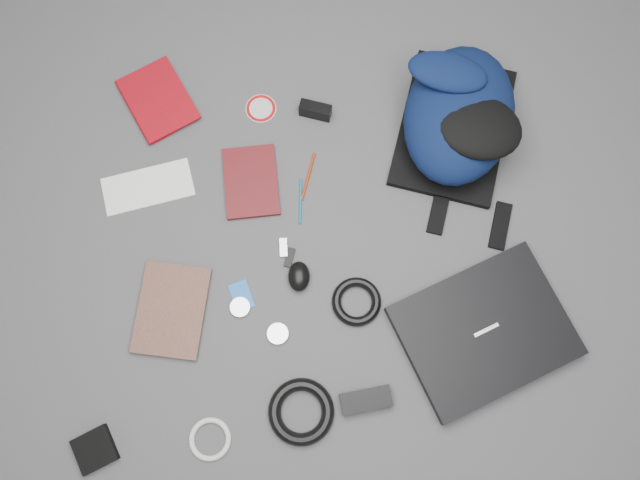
{
  "coord_description": "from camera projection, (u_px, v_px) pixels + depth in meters",
  "views": [
    {
      "loc": [
        -0.05,
        -0.39,
        1.61
      ],
      "look_at": [
        0.0,
        0.0,
        0.02
      ],
      "focal_mm": 35.0,
      "sensor_mm": 36.0,
      "label": 1
    }
  ],
  "objects": [
    {
      "name": "white_cable_coil",
      "position": [
        210.0,
        439.0,
        1.53
      ],
      "size": [
        0.14,
        0.14,
        0.01
      ],
      "primitive_type": "torus",
      "rotation": [
        0.0,
        0.0,
        0.43
      ],
      "color": "silver",
      "rests_on": "ground"
    },
    {
      "name": "laptop",
      "position": [
        484.0,
        331.0,
        1.58
      ],
      "size": [
        0.48,
        0.43,
        0.04
      ],
      "primitive_type": "cube",
      "rotation": [
        0.0,
        0.0,
        0.31
      ],
      "color": "black",
      "rests_on": "ground"
    },
    {
      "name": "pen_teal",
      "position": [
        300.0,
        201.0,
        1.68
      ],
      "size": [
        0.03,
        0.13,
        0.01
      ],
      "primitive_type": "cylinder",
      "rotation": [
        1.57,
        0.0,
        -0.14
      ],
      "color": "#0D667C",
      "rests_on": "ground"
    },
    {
      "name": "headphone_right",
      "position": [
        278.0,
        334.0,
        1.59
      ],
      "size": [
        0.07,
        0.07,
        0.01
      ],
      "primitive_type": "cylinder",
      "rotation": [
        0.0,
        0.0,
        -0.39
      ],
      "color": "silver",
      "rests_on": "ground"
    },
    {
      "name": "compact_camera",
      "position": [
        315.0,
        110.0,
        1.72
      ],
      "size": [
        0.09,
        0.06,
        0.05
      ],
      "primitive_type": "cube",
      "rotation": [
        0.0,
        0.0,
        -0.38
      ],
      "color": "black",
      "rests_on": "ground"
    },
    {
      "name": "mouse",
      "position": [
        299.0,
        276.0,
        1.61
      ],
      "size": [
        0.07,
        0.09,
        0.04
      ],
      "primitive_type": "ellipsoid",
      "rotation": [
        0.0,
        0.0,
        -0.12
      ],
      "color": "black",
      "rests_on": "ground"
    },
    {
      "name": "pen_red",
      "position": [
        308.0,
        176.0,
        1.7
      ],
      "size": [
        0.06,
        0.13,
        0.01
      ],
      "primitive_type": "cylinder",
      "rotation": [
        1.57,
        0.0,
        -0.37
      ],
      "color": "#A12C0C",
      "rests_on": "ground"
    },
    {
      "name": "usb_black",
      "position": [
        290.0,
        257.0,
        1.64
      ],
      "size": [
        0.04,
        0.06,
        0.01
      ],
      "primitive_type": "cube",
      "rotation": [
        0.0,
        0.0,
        -0.36
      ],
      "color": "black",
      "rests_on": "ground"
    },
    {
      "name": "envelope",
      "position": [
        148.0,
        187.0,
        1.69
      ],
      "size": [
        0.25,
        0.14,
        0.0
      ],
      "primitive_type": "cube",
      "rotation": [
        0.0,
        0.0,
        0.13
      ],
      "color": "white",
      "rests_on": "ground"
    },
    {
      "name": "id_badge",
      "position": [
        242.0,
        296.0,
        1.62
      ],
      "size": [
        0.07,
        0.09,
        0.0
      ],
      "primitive_type": "cube",
      "rotation": [
        0.0,
        0.0,
        0.24
      ],
      "color": "blue",
      "rests_on": "ground"
    },
    {
      "name": "textbook_red",
      "position": [
        132.0,
        114.0,
        1.73
      ],
      "size": [
        0.23,
        0.26,
        0.02
      ],
      "primitive_type": "imported",
      "rotation": [
        0.0,
        0.0,
        0.4
      ],
      "color": "maroon",
      "rests_on": "ground"
    },
    {
      "name": "sticker_disc",
      "position": [
        261.0,
        109.0,
        1.75
      ],
      "size": [
        0.09,
        0.09,
        0.0
      ],
      "primitive_type": "cylinder",
      "rotation": [
        0.0,
        0.0,
        0.0
      ],
      "color": "silver",
      "rests_on": "ground"
    },
    {
      "name": "power_cord_coil",
      "position": [
        301.0,
        412.0,
        1.53
      ],
      "size": [
        0.17,
        0.17,
        0.03
      ],
      "primitive_type": "torus",
      "rotation": [
        0.0,
        0.0,
        -0.06
      ],
      "color": "black",
      "rests_on": "ground"
    },
    {
      "name": "dvd_case",
      "position": [
        251.0,
        182.0,
        1.69
      ],
      "size": [
        0.15,
        0.2,
        0.02
      ],
      "primitive_type": "cube",
      "rotation": [
        0.0,
        0.0,
        -0.02
      ],
      "color": "#4A0E11",
      "rests_on": "ground"
    },
    {
      "name": "headphone_left",
      "position": [
        240.0,
        307.0,
        1.61
      ],
      "size": [
        0.06,
        0.06,
        0.01
      ],
      "primitive_type": "cylinder",
      "rotation": [
        0.0,
        0.0,
        -0.25
      ],
      "color": "silver",
      "rests_on": "ground"
    },
    {
      "name": "power_brick",
      "position": [
        366.0,
        400.0,
        1.54
      ],
      "size": [
        0.13,
        0.06,
        0.03
      ],
      "primitive_type": "cube",
      "rotation": [
        0.0,
        0.0,
        0.06
      ],
      "color": "black",
      "rests_on": "ground"
    },
    {
      "name": "usb_silver",
      "position": [
        283.0,
        248.0,
        1.65
      ],
      "size": [
        0.02,
        0.05,
        0.01
      ],
      "primitive_type": "cube",
      "rotation": [
        0.0,
        0.0,
        -0.07
      ],
      "color": "#ADADAF",
      "rests_on": "ground"
    },
    {
      "name": "ground",
      "position": [
        320.0,
        242.0,
        1.65
      ],
      "size": [
        4.0,
        4.0,
        0.0
      ],
      "primitive_type": "plane",
      "color": "#4F4F51",
      "rests_on": "ground"
    },
    {
      "name": "backpack",
      "position": [
        459.0,
        115.0,
        1.64
      ],
      "size": [
        0.45,
        0.53,
        0.19
      ],
      "primitive_type": null,
      "rotation": [
        0.0,
        0.0,
        -0.38
      ],
      "color": "black",
      "rests_on": "ground"
    },
    {
      "name": "comic_book",
      "position": [
        138.0,
        306.0,
        1.6
      ],
      "size": [
        0.23,
        0.27,
        0.02
      ],
      "primitive_type": "imported",
      "rotation": [
        0.0,
        0.0,
        -0.25
      ],
      "color": "#C7620E",
      "rests_on": "ground"
    },
    {
      "name": "cable_coil",
      "position": [
        356.0,
        302.0,
        1.6
      ],
      "size": [
        0.17,
        0.17,
        0.02
      ],
      "primitive_type": "torus",
      "rotation": [
        0.0,
        0.0,
        0.37
      ],
      "color": "black",
      "rests_on": "ground"
    },
    {
      "name": "pouch",
      "position": [
        95.0,
        450.0,
        1.52
      ],
      "size": [
        0.12,
        0.12,
        0.02
      ],
      "primitive_type": "cube",
      "rotation": [
        0.0,
        0.0,
        0.35
      ],
      "color": "black",
      "rests_on": "ground"
    }
  ]
}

